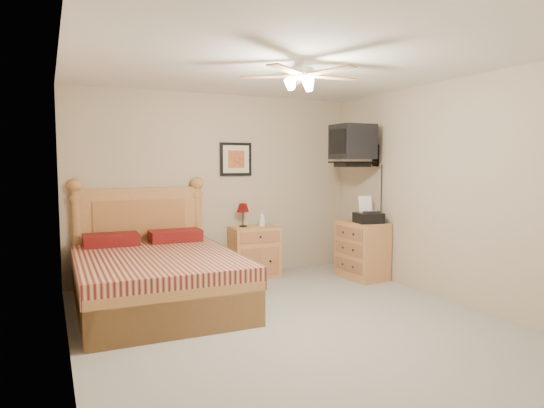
# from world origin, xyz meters

# --- Properties ---
(floor) EXTENTS (4.50, 4.50, 0.00)m
(floor) POSITION_xyz_m (0.00, 0.00, 0.00)
(floor) COLOR gray
(floor) RESTS_ON ground
(ceiling) EXTENTS (4.00, 4.50, 0.04)m
(ceiling) POSITION_xyz_m (0.00, 0.00, 2.50)
(ceiling) COLOR white
(ceiling) RESTS_ON ground
(wall_back) EXTENTS (4.00, 0.04, 2.50)m
(wall_back) POSITION_xyz_m (0.00, 2.25, 1.25)
(wall_back) COLOR tan
(wall_back) RESTS_ON ground
(wall_front) EXTENTS (4.00, 0.04, 2.50)m
(wall_front) POSITION_xyz_m (0.00, -2.25, 1.25)
(wall_front) COLOR tan
(wall_front) RESTS_ON ground
(wall_left) EXTENTS (0.04, 4.50, 2.50)m
(wall_left) POSITION_xyz_m (-2.00, 0.00, 1.25)
(wall_left) COLOR tan
(wall_left) RESTS_ON ground
(wall_right) EXTENTS (0.04, 4.50, 2.50)m
(wall_right) POSITION_xyz_m (2.00, 0.00, 1.25)
(wall_right) COLOR tan
(wall_right) RESTS_ON ground
(bed) EXTENTS (1.66, 2.16, 1.39)m
(bed) POSITION_xyz_m (-1.07, 1.12, 0.70)
(bed) COLOR #A8753D
(bed) RESTS_ON ground
(nightstand) EXTENTS (0.66, 0.51, 0.69)m
(nightstand) POSITION_xyz_m (0.45, 2.00, 0.35)
(nightstand) COLOR #B1793E
(nightstand) RESTS_ON ground
(table_lamp) EXTENTS (0.21, 0.21, 0.32)m
(table_lamp) POSITION_xyz_m (0.31, 2.08, 0.85)
(table_lamp) COLOR #630C0B
(table_lamp) RESTS_ON nightstand
(lotion_bottle) EXTENTS (0.11, 0.11, 0.22)m
(lotion_bottle) POSITION_xyz_m (0.55, 1.97, 0.80)
(lotion_bottle) COLOR white
(lotion_bottle) RESTS_ON nightstand
(framed_picture) EXTENTS (0.46, 0.04, 0.46)m
(framed_picture) POSITION_xyz_m (0.27, 2.23, 1.62)
(framed_picture) COLOR black
(framed_picture) RESTS_ON wall_back
(dresser) EXTENTS (0.50, 0.69, 0.78)m
(dresser) POSITION_xyz_m (1.73, 1.27, 0.39)
(dresser) COLOR #B87347
(dresser) RESTS_ON ground
(fax_machine) EXTENTS (0.39, 0.41, 0.35)m
(fax_machine) POSITION_xyz_m (1.74, 1.15, 0.95)
(fax_machine) COLOR black
(fax_machine) RESTS_ON dresser
(magazine_lower) EXTENTS (0.22, 0.29, 0.03)m
(magazine_lower) POSITION_xyz_m (1.71, 1.48, 0.79)
(magazine_lower) COLOR #BBB192
(magazine_lower) RESTS_ON dresser
(magazine_upper) EXTENTS (0.32, 0.37, 0.02)m
(magazine_upper) POSITION_xyz_m (1.74, 1.48, 0.81)
(magazine_upper) COLOR tan
(magazine_upper) RESTS_ON magazine_lower
(wall_tv) EXTENTS (0.56, 0.46, 0.58)m
(wall_tv) POSITION_xyz_m (1.75, 1.34, 1.81)
(wall_tv) COLOR black
(wall_tv) RESTS_ON wall_right
(ceiling_fan) EXTENTS (1.14, 1.14, 0.28)m
(ceiling_fan) POSITION_xyz_m (0.00, -0.20, 2.36)
(ceiling_fan) COLOR white
(ceiling_fan) RESTS_ON ceiling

